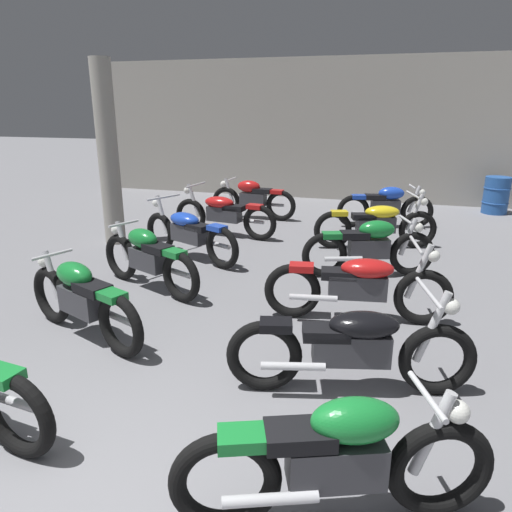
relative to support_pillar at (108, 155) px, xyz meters
The scene contains 14 objects.
back_wall 6.37m from the support_pillar, 59.53° to the left, with size 12.86×0.24×3.60m, color #9E998E.
support_pillar is the anchor object (origin of this frame).
motorcycle_left_row_1 4.03m from the support_pillar, 62.54° to the right, with size 1.87×0.84×0.88m.
motorcycle_left_row_2 2.86m from the support_pillar, 47.84° to the right, with size 1.85×0.89×0.88m.
motorcycle_left_row_3 2.13m from the support_pillar, 16.87° to the right, with size 2.03×1.06×0.97m.
motorcycle_left_row_4 2.33m from the support_pillar, 29.55° to the left, with size 2.16×0.68×0.97m.
motorcycle_left_row_5 3.39m from the support_pillar, 54.32° to the left, with size 1.97×0.48×0.88m.
motorcycle_right_row_0 7.04m from the support_pillar, 47.12° to the right, with size 1.87×0.83×0.88m.
motorcycle_right_row_1 6.05m from the support_pillar, 38.09° to the right, with size 2.13×0.83×0.97m.
motorcycle_right_row_2 5.20m from the support_pillar, 25.13° to the right, with size 2.16×0.72×0.97m.
motorcycle_right_row_3 4.78m from the support_pillar, ahead, with size 1.90×0.78×0.88m.
motorcycle_right_row_4 4.87m from the support_pillar, 12.03° to the left, with size 2.11×0.89×0.97m.
motorcycle_right_row_5 5.51m from the support_pillar, 28.70° to the left, with size 1.94×0.68×0.88m.
oil_drum 8.64m from the support_pillar, 33.48° to the left, with size 0.59×0.59×0.85m.
Camera 1 is at (1.70, -1.64, 2.44)m, focal length 33.58 mm.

